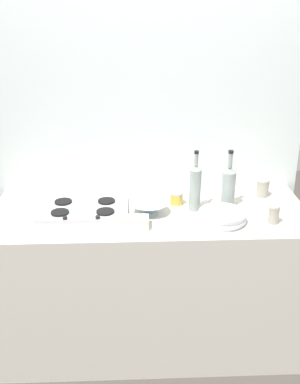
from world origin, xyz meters
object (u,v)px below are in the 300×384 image
(wine_bottle_mid_left, at_px, (195,187))
(butter_dish, at_px, (133,222))
(condiment_jar_front, at_px, (263,187))
(mixing_bowl, at_px, (149,207))
(stovetop_hob, at_px, (84,209))
(wine_bottle_leftmost, at_px, (229,186))
(condiment_jar_rear, at_px, (177,198))
(plate_stack, at_px, (222,217))
(condiment_jar_spare, at_px, (274,214))

(wine_bottle_mid_left, distance_m, butter_dish, 0.42)
(condiment_jar_front, bearing_deg, mixing_bowl, -162.94)
(mixing_bowl, bearing_deg, stovetop_hob, 173.58)
(wine_bottle_leftmost, bearing_deg, condiment_jar_front, 29.12)
(condiment_jar_front, relative_size, condiment_jar_rear, 1.41)
(mixing_bowl, xyz_separation_m, condiment_jar_front, (0.70, 0.22, 0.02))
(condiment_jar_rear, bearing_deg, plate_stack, -47.72)
(butter_dish, bearing_deg, mixing_bowl, 61.33)
(condiment_jar_front, bearing_deg, butter_dish, -154.34)
(stovetop_hob, bearing_deg, butter_dish, -36.66)
(mixing_bowl, xyz_separation_m, butter_dish, (-0.09, -0.17, -0.01))
(mixing_bowl, relative_size, condiment_jar_rear, 2.70)
(mixing_bowl, relative_size, condiment_jar_front, 1.91)
(butter_dish, xyz_separation_m, condiment_jar_rear, (0.26, 0.29, 0.01))
(wine_bottle_leftmost, bearing_deg, wine_bottle_mid_left, -167.60)
(plate_stack, bearing_deg, stovetop_hob, 167.69)
(mixing_bowl, height_order, condiment_jar_rear, condiment_jar_rear)
(plate_stack, bearing_deg, wine_bottle_mid_left, 128.16)
(wine_bottle_mid_left, height_order, mixing_bowl, wine_bottle_mid_left)
(stovetop_hob, xyz_separation_m, condiment_jar_spare, (1.03, -0.19, 0.04))
(wine_bottle_mid_left, bearing_deg, mixing_bowl, -171.84)
(plate_stack, relative_size, butter_dish, 1.57)
(mixing_bowl, relative_size, butter_dish, 1.28)
(butter_dish, distance_m, condiment_jar_rear, 0.38)
(wine_bottle_leftmost, relative_size, butter_dish, 2.04)
(stovetop_hob, relative_size, condiment_jar_front, 4.53)
(stovetop_hob, bearing_deg, mixing_bowl, -6.42)
(wine_bottle_leftmost, height_order, condiment_jar_spare, wine_bottle_leftmost)
(plate_stack, bearing_deg, wine_bottle_leftmost, 70.64)
(condiment_jar_rear, bearing_deg, wine_bottle_mid_left, -41.01)
(stovetop_hob, relative_size, condiment_jar_spare, 4.83)
(plate_stack, xyz_separation_m, butter_dish, (-0.48, -0.04, -0.00))
(butter_dish, distance_m, condiment_jar_spare, 0.76)
(plate_stack, height_order, condiment_jar_rear, condiment_jar_rear)
(condiment_jar_front, distance_m, condiment_jar_rear, 0.54)
(condiment_jar_rear, bearing_deg, condiment_jar_spare, -28.33)
(wine_bottle_leftmost, relative_size, condiment_jar_spare, 3.26)
(wine_bottle_leftmost, distance_m, butter_dish, 0.61)
(stovetop_hob, relative_size, mixing_bowl, 2.37)
(stovetop_hob, relative_size, butter_dish, 3.02)
(stovetop_hob, height_order, wine_bottle_mid_left, wine_bottle_mid_left)
(wine_bottle_leftmost, xyz_separation_m, wine_bottle_mid_left, (-0.20, -0.04, 0.01))
(stovetop_hob, height_order, mixing_bowl, mixing_bowl)
(mixing_bowl, distance_m, condiment_jar_rear, 0.21)
(plate_stack, relative_size, condiment_jar_spare, 2.51)
(wine_bottle_mid_left, xyz_separation_m, condiment_jar_front, (0.44, 0.18, -0.08))
(plate_stack, height_order, wine_bottle_leftmost, wine_bottle_leftmost)
(stovetop_hob, distance_m, wine_bottle_leftmost, 0.84)
(butter_dish, bearing_deg, condiment_jar_spare, 1.29)
(plate_stack, bearing_deg, mixing_bowl, 162.35)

